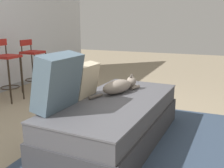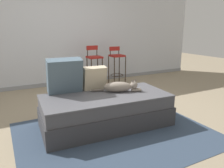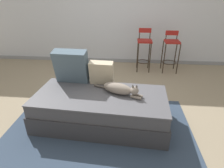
{
  "view_description": "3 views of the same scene",
  "coord_description": "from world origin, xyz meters",
  "px_view_note": "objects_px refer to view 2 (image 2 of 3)",
  "views": [
    {
      "loc": [
        -2.39,
        -1.34,
        1.24
      ],
      "look_at": [
        0.15,
        -0.3,
        0.58
      ],
      "focal_mm": 42.0,
      "sensor_mm": 36.0,
      "label": 1
    },
    {
      "loc": [
        -1.28,
        -3.05,
        1.38
      ],
      "look_at": [
        0.15,
        -0.3,
        0.58
      ],
      "focal_mm": 35.0,
      "sensor_mm": 36.0,
      "label": 2
    },
    {
      "loc": [
        0.36,
        -2.57,
        1.71
      ],
      "look_at": [
        0.15,
        -0.3,
        0.58
      ],
      "focal_mm": 30.0,
      "sensor_mm": 36.0,
      "label": 3
    }
  ],
  "objects_px": {
    "throw_pillow_corner": "(65,76)",
    "bar_stool_by_doorway": "(117,62)",
    "cat": "(120,87)",
    "throw_pillow_middle": "(95,78)",
    "couch": "(106,110)",
    "bar_stool_near_window": "(94,63)"
  },
  "relations": [
    {
      "from": "couch",
      "to": "throw_pillow_corner",
      "type": "xyz_separation_m",
      "value": [
        -0.48,
        0.36,
        0.48
      ]
    },
    {
      "from": "throw_pillow_middle",
      "to": "bar_stool_by_doorway",
      "type": "xyz_separation_m",
      "value": [
        1.34,
        1.75,
        -0.09
      ]
    },
    {
      "from": "couch",
      "to": "throw_pillow_corner",
      "type": "height_order",
      "value": "throw_pillow_corner"
    },
    {
      "from": "throw_pillow_corner",
      "to": "bar_stool_by_doorway",
      "type": "relative_size",
      "value": 0.56
    },
    {
      "from": "bar_stool_near_window",
      "to": "throw_pillow_corner",
      "type": "bearing_deg",
      "value": -124.52
    },
    {
      "from": "throw_pillow_corner",
      "to": "bar_stool_near_window",
      "type": "distance_m",
      "value": 2.1
    },
    {
      "from": "couch",
      "to": "cat",
      "type": "xyz_separation_m",
      "value": [
        0.26,
        0.06,
        0.3
      ]
    },
    {
      "from": "throw_pillow_middle",
      "to": "bar_stool_near_window",
      "type": "xyz_separation_m",
      "value": [
        0.74,
        1.76,
        -0.07
      ]
    },
    {
      "from": "cat",
      "to": "bar_stool_by_doorway",
      "type": "xyz_separation_m",
      "value": [
        1.06,
        2.03,
        0.01
      ]
    },
    {
      "from": "bar_stool_near_window",
      "to": "bar_stool_by_doorway",
      "type": "height_order",
      "value": "bar_stool_near_window"
    },
    {
      "from": "throw_pillow_corner",
      "to": "bar_stool_near_window",
      "type": "height_order",
      "value": "throw_pillow_corner"
    },
    {
      "from": "bar_stool_near_window",
      "to": "bar_stool_by_doorway",
      "type": "distance_m",
      "value": 0.6
    },
    {
      "from": "throw_pillow_corner",
      "to": "bar_stool_near_window",
      "type": "relative_size",
      "value": 0.53
    },
    {
      "from": "throw_pillow_middle",
      "to": "bar_stool_by_doorway",
      "type": "bearing_deg",
      "value": 52.62
    },
    {
      "from": "couch",
      "to": "bar_stool_by_doorway",
      "type": "relative_size",
      "value": 2.02
    },
    {
      "from": "throw_pillow_middle",
      "to": "cat",
      "type": "height_order",
      "value": "throw_pillow_middle"
    },
    {
      "from": "cat",
      "to": "bar_stool_by_doorway",
      "type": "bearing_deg",
      "value": 62.47
    },
    {
      "from": "couch",
      "to": "cat",
      "type": "bearing_deg",
      "value": 12.56
    },
    {
      "from": "bar_stool_near_window",
      "to": "bar_stool_by_doorway",
      "type": "relative_size",
      "value": 1.05
    },
    {
      "from": "bar_stool_near_window",
      "to": "couch",
      "type": "bearing_deg",
      "value": -108.81
    },
    {
      "from": "throw_pillow_corner",
      "to": "bar_stool_by_doorway",
      "type": "distance_m",
      "value": 2.49
    },
    {
      "from": "couch",
      "to": "bar_stool_by_doorway",
      "type": "xyz_separation_m",
      "value": [
        1.31,
        2.09,
        0.31
      ]
    }
  ]
}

